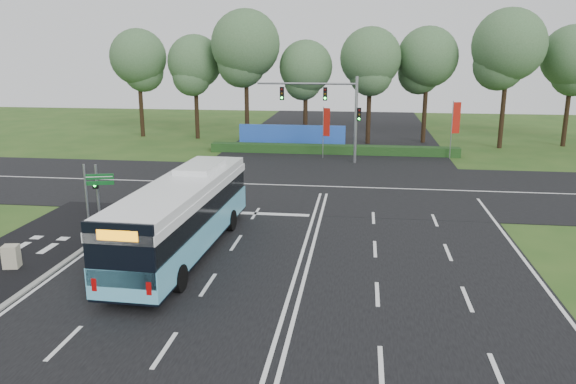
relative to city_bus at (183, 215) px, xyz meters
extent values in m
plane|color=#284C19|center=(5.32, 1.65, -1.83)|extent=(120.00, 120.00, 0.00)
cube|color=black|center=(5.32, 1.65, -1.81)|extent=(20.00, 120.00, 0.04)
cube|color=black|center=(5.32, 13.65, -1.81)|extent=(120.00, 14.00, 0.05)
cube|color=black|center=(-7.18, -1.35, -1.80)|extent=(5.00, 18.00, 0.06)
cube|color=gray|center=(-4.78, -1.35, -1.77)|extent=(0.25, 18.00, 0.12)
cube|color=#5EB9DA|center=(0.00, 0.01, -0.70)|extent=(3.04, 12.75, 1.16)
cube|color=black|center=(0.00, 0.01, -1.23)|extent=(3.01, 12.69, 0.32)
cube|color=black|center=(0.00, 0.01, 0.35)|extent=(2.93, 12.56, 1.00)
cube|color=white|center=(0.00, 0.01, 0.99)|extent=(3.04, 12.75, 0.37)
cube|color=white|center=(0.00, 0.01, 1.36)|extent=(2.97, 12.24, 0.37)
cube|color=white|center=(0.08, 2.65, 1.67)|extent=(1.79, 3.22, 0.26)
cube|color=black|center=(-0.20, -6.26, 0.41)|extent=(2.56, 0.20, 2.32)
cube|color=orange|center=(-0.20, -6.30, 1.15)|extent=(1.48, 0.11, 0.37)
cylinder|color=black|center=(-1.13, 3.64, -1.28)|extent=(0.33, 1.11, 1.10)
cylinder|color=black|center=(1.35, 3.56, -1.28)|extent=(0.33, 1.11, 1.10)
cylinder|color=black|center=(-1.37, -3.96, -1.28)|extent=(0.33, 1.11, 1.10)
cylinder|color=black|center=(1.11, -4.04, -1.28)|extent=(0.33, 1.11, 1.10)
cylinder|color=gray|center=(-5.70, 3.44, -0.18)|extent=(0.13, 0.13, 3.30)
cube|color=black|center=(-5.70, 3.26, 0.43)|extent=(0.29, 0.21, 0.38)
sphere|color=#19F233|center=(-5.70, 3.16, 0.43)|extent=(0.13, 0.13, 0.13)
cylinder|color=gray|center=(-5.50, 1.86, -0.01)|extent=(0.11, 0.11, 3.64)
cube|color=#0D4B1B|center=(-4.85, 2.04, 1.17)|extent=(1.33, 0.42, 0.27)
cube|color=#0D4B1B|center=(-4.85, 2.04, 0.86)|extent=(1.33, 0.42, 0.20)
cube|color=white|center=(-4.85, 2.01, 1.17)|extent=(1.23, 0.35, 0.04)
cube|color=#B3AA90|center=(-6.70, -2.72, -1.31)|extent=(0.72, 0.63, 1.05)
cylinder|color=gray|center=(4.58, 23.89, 0.37)|extent=(0.07, 0.07, 4.40)
cube|color=#A1170D|center=(4.87, 23.76, 1.30)|extent=(0.55, 0.27, 2.35)
cylinder|color=gray|center=(15.32, 25.19, 0.62)|extent=(0.08, 0.08, 4.90)
cube|color=#A1170D|center=(15.66, 25.28, 1.65)|extent=(0.64, 0.20, 2.61)
cylinder|color=gray|center=(7.32, 22.15, 1.67)|extent=(0.24, 0.24, 7.00)
cylinder|color=gray|center=(3.32, 22.15, 4.57)|extent=(8.00, 0.16, 0.16)
cube|color=black|center=(4.82, 22.15, 3.77)|extent=(0.32, 0.28, 1.05)
cube|color=black|center=(1.32, 22.15, 3.77)|extent=(0.32, 0.28, 1.05)
cube|color=black|center=(7.57, 22.15, 2.17)|extent=(0.32, 0.28, 1.05)
cube|color=#153413|center=(5.32, 26.15, -1.43)|extent=(22.00, 1.20, 0.80)
cube|color=blue|center=(1.32, 28.65, -0.73)|extent=(10.00, 0.30, 2.20)
cylinder|color=black|center=(-15.51, 34.06, 2.11)|extent=(0.44, 0.44, 7.89)
sphere|color=#3A5B35|center=(-15.51, 34.06, 6.47)|extent=(5.81, 5.81, 5.81)
cylinder|color=black|center=(-9.26, 33.44, 1.89)|extent=(0.44, 0.44, 7.45)
sphere|color=#3A5B35|center=(-9.26, 33.44, 6.01)|extent=(5.49, 5.49, 5.49)
cylinder|color=black|center=(-3.58, 31.69, 2.71)|extent=(0.44, 0.44, 9.08)
sphere|color=#3A5B35|center=(-3.58, 31.69, 7.72)|extent=(6.69, 6.69, 6.69)
cylinder|color=black|center=(2.21, 32.26, 1.69)|extent=(0.44, 0.44, 7.04)
sphere|color=#3A5B35|center=(2.21, 32.26, 5.58)|extent=(5.19, 5.19, 5.19)
cylinder|color=black|center=(8.42, 32.18, 2.11)|extent=(0.44, 0.44, 7.89)
sphere|color=#3A5B35|center=(8.42, 32.18, 6.47)|extent=(5.81, 5.81, 5.81)
cylinder|color=black|center=(13.90, 33.63, 2.14)|extent=(0.44, 0.44, 7.94)
sphere|color=#3A5B35|center=(13.90, 33.63, 6.53)|extent=(5.85, 5.85, 5.85)
cylinder|color=black|center=(20.78, 31.38, 2.66)|extent=(0.44, 0.44, 8.98)
sphere|color=#3A5B35|center=(20.78, 31.38, 7.62)|extent=(6.62, 6.62, 6.62)
cylinder|color=black|center=(27.09, 33.28, 2.16)|extent=(0.44, 0.44, 7.99)
sphere|color=#3A5B35|center=(27.09, 33.28, 6.58)|extent=(5.89, 5.89, 5.89)
camera|label=1|loc=(7.84, -23.28, 7.20)|focal=35.00mm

